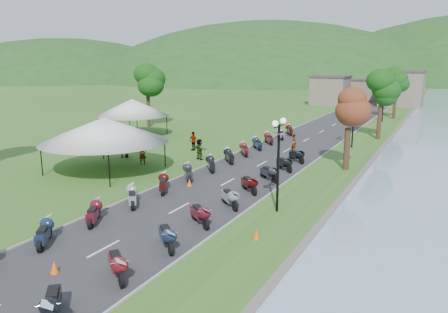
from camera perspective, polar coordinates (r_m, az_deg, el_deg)
The scene contains 12 objects.
road at distance 45.85m, azimuth 10.69°, elevation 2.15°, with size 7.00×120.00×0.02m, color #323234.
hills_backdrop at distance 203.87m, azimuth 23.96°, elevation 9.13°, with size 360.00×120.00×76.00m, color #285621, non-canonical shape.
far_building at distance 89.70m, azimuth 17.93°, elevation 8.31°, with size 18.00×16.00×5.00m, color #75685B.
moto_row_left at distance 28.56m, azimuth -6.25°, elevation -2.82°, with size 2.60×47.34×1.10m, color #331411, non-canonical shape.
moto_row_right at distance 21.91m, azimuth -3.09°, elevation -7.54°, with size 2.60×33.20×1.10m, color #331411, non-canonical shape.
vendor_tent_main at distance 33.12m, azimuth -15.28°, elevation 1.51°, with size 6.22×6.22×4.00m, color white, non-canonical shape.
vendor_tent_side at distance 48.28m, azimuth -11.81°, elevation 5.00°, with size 5.20×5.20×4.00m, color white, non-canonical shape.
tree_lakeside at distance 33.42m, azimuth 15.94°, elevation 4.29°, with size 2.57×2.57×7.13m, color #195314, non-canonical shape.
pedestrian_a at distance 35.10m, azimuth -10.53°, elevation -1.00°, with size 0.58×0.42×1.58m, color slate.
pedestrian_b at distance 37.90m, azimuth -12.96°, elevation -0.11°, with size 0.85×0.46×1.74m, color slate.
pedestrian_c at distance 38.05m, azimuth -12.66°, elevation -0.05°, with size 1.28×0.53×1.98m, color slate.
traffic_cone_near at distance 18.47m, azimuth -21.28°, elevation -13.32°, with size 0.34×0.34×0.53m, color #F2590C.
Camera 1 is at (12.74, -3.31, 8.03)m, focal length 35.00 mm.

